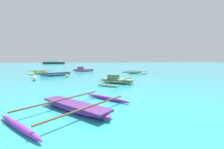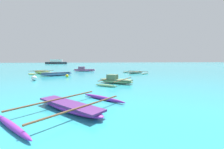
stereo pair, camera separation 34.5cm
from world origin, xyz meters
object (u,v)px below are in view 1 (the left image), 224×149
(moored_boat_1, at_px, (56,74))
(moored_boat_2, at_px, (83,70))
(moored_boat_4, at_px, (75,107))
(mooring_buoy_1, at_px, (67,76))
(distant_ferry, at_px, (54,62))
(mooring_buoy_2, at_px, (34,78))
(moored_boat_3, at_px, (135,72))
(moored_boat_0, at_px, (117,80))
(moored_boat_5, at_px, (40,72))

(moored_boat_1, bearing_deg, moored_boat_2, 44.45)
(moored_boat_2, xyz_separation_m, moored_boat_4, (0.02, -21.81, -0.14))
(mooring_buoy_1, bearing_deg, moored_boat_4, -81.94)
(mooring_buoy_1, height_order, distant_ferry, distant_ferry)
(moored_boat_2, height_order, mooring_buoy_2, moored_boat_2)
(moored_boat_2, distance_m, mooring_buoy_2, 12.76)
(moored_boat_3, bearing_deg, moored_boat_4, -148.88)
(mooring_buoy_2, xyz_separation_m, distant_ferry, (-10.96, 65.55, 0.69))
(moored_boat_4, distance_m, mooring_buoy_2, 10.98)
(moored_boat_4, height_order, mooring_buoy_1, moored_boat_4)
(moored_boat_4, relative_size, mooring_buoy_1, 14.63)
(moored_boat_2, relative_size, mooring_buoy_2, 7.94)
(moored_boat_0, bearing_deg, mooring_buoy_2, -164.59)
(moored_boat_4, bearing_deg, mooring_buoy_2, 162.60)
(moored_boat_4, xyz_separation_m, mooring_buoy_2, (-4.67, 9.93, 0.09))
(moored_boat_2, height_order, moored_boat_5, moored_boat_2)
(moored_boat_0, distance_m, moored_boat_2, 15.26)
(moored_boat_2, distance_m, moored_boat_4, 21.81)
(moored_boat_4, distance_m, mooring_buoy_1, 12.76)
(moored_boat_0, xyz_separation_m, moored_boat_1, (-6.59, 7.44, 0.01))
(moored_boat_1, bearing_deg, moored_boat_0, -69.97)
(moored_boat_5, bearing_deg, moored_boat_2, 74.21)
(moored_boat_4, bearing_deg, moored_boat_3, 110.93)
(moored_boat_1, relative_size, moored_boat_5, 1.09)
(moored_boat_1, height_order, moored_boat_4, moored_boat_1)
(moored_boat_1, xyz_separation_m, mooring_buoy_1, (1.56, -1.71, -0.09))
(moored_boat_5, xyz_separation_m, distant_ferry, (-9.43, 57.89, 0.70))
(moored_boat_0, relative_size, distant_ferry, 0.41)
(mooring_buoy_1, bearing_deg, moored_boat_3, 20.21)
(moored_boat_1, relative_size, mooring_buoy_1, 11.29)
(moored_boat_2, bearing_deg, distant_ferry, 114.42)
(moored_boat_3, relative_size, mooring_buoy_2, 8.24)
(moored_boat_4, bearing_deg, moored_boat_1, 150.55)
(moored_boat_4, bearing_deg, distant_ferry, 149.09)
(moored_boat_0, height_order, mooring_buoy_1, moored_boat_0)
(moored_boat_4, xyz_separation_m, distant_ferry, (-15.63, 75.48, 0.78))
(moored_boat_3, distance_m, moored_boat_5, 14.36)
(moored_boat_1, height_order, mooring_buoy_2, mooring_buoy_2)
(moored_boat_0, height_order, moored_boat_2, moored_boat_2)
(moored_boat_3, distance_m, moored_boat_4, 18.17)
(moored_boat_2, relative_size, moored_boat_3, 0.96)
(moored_boat_4, relative_size, mooring_buoy_2, 9.96)
(moored_boat_0, bearing_deg, mooring_buoy_1, 167.62)
(moored_boat_1, relative_size, mooring_buoy_2, 7.68)
(moored_boat_0, relative_size, moored_boat_4, 0.84)
(moored_boat_3, bearing_deg, moored_boat_0, -149.86)
(moored_boat_1, xyz_separation_m, distant_ferry, (-12.28, 61.14, 0.68))
(moored_boat_0, relative_size, moored_boat_5, 1.20)
(moored_boat_0, distance_m, moored_boat_4, 7.62)
(mooring_buoy_1, xyz_separation_m, distant_ferry, (-13.84, 62.85, 0.77))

